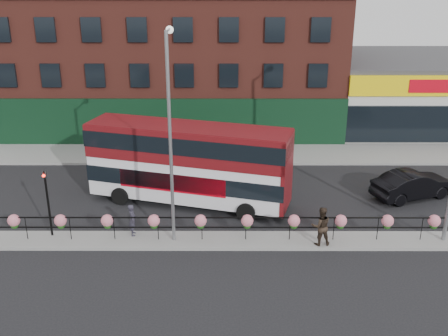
{
  "coord_description": "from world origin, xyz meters",
  "views": [
    {
      "loc": [
        0.05,
        -21.24,
        11.8
      ],
      "look_at": [
        0.0,
        3.0,
        2.5
      ],
      "focal_mm": 42.0,
      "sensor_mm": 36.0,
      "label": 1
    }
  ],
  "objects_px": {
    "car": "(413,185)",
    "pedestrian_b": "(321,226)",
    "double_decker_bus": "(189,157)",
    "lamp_column_west": "(170,121)",
    "pedestrian_a": "(132,220)"
  },
  "relations": [
    {
      "from": "car",
      "to": "pedestrian_b",
      "type": "relative_size",
      "value": 2.7
    },
    {
      "from": "double_decker_bus",
      "to": "lamp_column_west",
      "type": "relative_size",
      "value": 1.16
    },
    {
      "from": "double_decker_bus",
      "to": "lamp_column_west",
      "type": "xyz_separation_m",
      "value": [
        -0.46,
        -4.1,
        3.07
      ]
    },
    {
      "from": "car",
      "to": "pedestrian_b",
      "type": "xyz_separation_m",
      "value": [
        -5.98,
        -5.46,
        0.29
      ]
    },
    {
      "from": "double_decker_bus",
      "to": "pedestrian_b",
      "type": "bearing_deg",
      "value": -37.58
    },
    {
      "from": "double_decker_bus",
      "to": "lamp_column_west",
      "type": "distance_m",
      "value": 5.14
    },
    {
      "from": "pedestrian_b",
      "to": "lamp_column_west",
      "type": "xyz_separation_m",
      "value": [
        -6.6,
        0.63,
        4.65
      ]
    },
    {
      "from": "double_decker_bus",
      "to": "pedestrian_a",
      "type": "height_order",
      "value": "double_decker_bus"
    },
    {
      "from": "double_decker_bus",
      "to": "car",
      "type": "distance_m",
      "value": 12.29
    },
    {
      "from": "double_decker_bus",
      "to": "car",
      "type": "bearing_deg",
      "value": 3.47
    },
    {
      "from": "car",
      "to": "pedestrian_a",
      "type": "relative_size",
      "value": 3.2
    },
    {
      "from": "lamp_column_west",
      "to": "pedestrian_b",
      "type": "bearing_deg",
      "value": -5.44
    },
    {
      "from": "pedestrian_a",
      "to": "lamp_column_west",
      "type": "relative_size",
      "value": 0.16
    },
    {
      "from": "car",
      "to": "pedestrian_b",
      "type": "height_order",
      "value": "pedestrian_b"
    },
    {
      "from": "pedestrian_a",
      "to": "lamp_column_west",
      "type": "bearing_deg",
      "value": -105.18
    }
  ]
}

